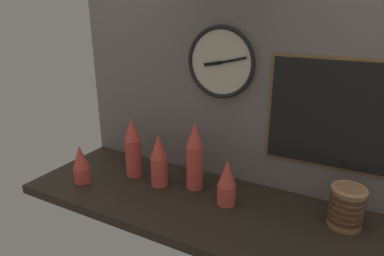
# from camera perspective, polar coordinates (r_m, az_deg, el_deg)

# --- Properties ---
(ground_plane) EXTENTS (1.60, 0.56, 0.04)m
(ground_plane) POSITION_cam_1_polar(r_m,az_deg,el_deg) (1.49, 2.14, -12.74)
(ground_plane) COLOR black
(wall_tiled_back) EXTENTS (1.60, 0.03, 1.05)m
(wall_tiled_back) POSITION_cam_1_polar(r_m,az_deg,el_deg) (1.52, 6.91, 9.96)
(wall_tiled_back) COLOR slate
(wall_tiled_back) RESTS_ON ground_plane
(cup_stack_center_right) EXTENTS (0.08, 0.08, 0.20)m
(cup_stack_center_right) POSITION_cam_1_polar(r_m,az_deg,el_deg) (1.42, 5.82, -8.97)
(cup_stack_center_right) COLOR #DB4C3D
(cup_stack_center_right) RESTS_ON ground_plane
(cup_stack_far_left) EXTENTS (0.08, 0.08, 0.18)m
(cup_stack_far_left) POSITION_cam_1_polar(r_m,az_deg,el_deg) (1.67, -18.02, -5.69)
(cup_stack_far_left) COLOR #DB4C3D
(cup_stack_far_left) RESTS_ON ground_plane
(cup_stack_center) EXTENTS (0.08, 0.08, 0.31)m
(cup_stack_center) POSITION_cam_1_polar(r_m,az_deg,el_deg) (1.51, 0.48, -4.61)
(cup_stack_center) COLOR #DB4C3D
(cup_stack_center) RESTS_ON ground_plane
(cup_stack_left) EXTENTS (0.08, 0.08, 0.29)m
(cup_stack_left) POSITION_cam_1_polar(r_m,az_deg,el_deg) (1.65, -9.80, -3.08)
(cup_stack_left) COLOR #DB4C3D
(cup_stack_left) RESTS_ON ground_plane
(cup_stack_center_left) EXTENTS (0.08, 0.08, 0.25)m
(cup_stack_center_left) POSITION_cam_1_polar(r_m,az_deg,el_deg) (1.56, -5.53, -5.32)
(cup_stack_center_left) COLOR #DB4C3D
(cup_stack_center_left) RESTS_ON ground_plane
(bowl_stack_far_right) EXTENTS (0.13, 0.13, 0.16)m
(bowl_stack_far_right) POSITION_cam_1_polar(r_m,az_deg,el_deg) (1.41, 24.38, -11.71)
(bowl_stack_far_right) COLOR #996B47
(bowl_stack_far_right) RESTS_ON ground_plane
(wall_clock) EXTENTS (0.32, 0.03, 0.32)m
(wall_clock) POSITION_cam_1_polar(r_m,az_deg,el_deg) (1.51, 4.84, 10.83)
(wall_clock) COLOR beige
(menu_board) EXTENTS (0.48, 0.01, 0.45)m
(menu_board) POSITION_cam_1_polar(r_m,az_deg,el_deg) (1.44, 21.92, 2.07)
(menu_board) COLOR olive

